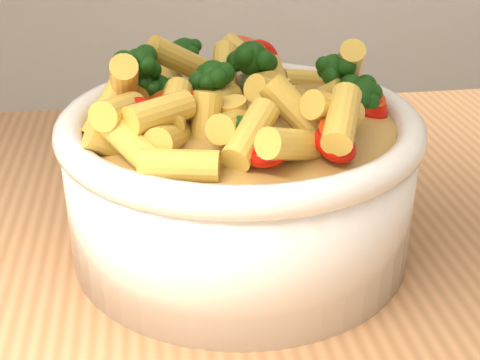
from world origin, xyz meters
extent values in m
cube|color=#BB8050|center=(0.00, 0.00, 0.88)|extent=(1.20, 0.80, 0.04)
cylinder|color=white|center=(-0.05, 0.07, 0.95)|extent=(0.26, 0.26, 0.10)
ellipsoid|color=white|center=(-0.05, 0.07, 0.92)|extent=(0.24, 0.24, 0.04)
torus|color=white|center=(-0.05, 0.07, 1.00)|extent=(0.27, 0.27, 0.02)
ellipsoid|color=gold|center=(-0.05, 0.07, 1.00)|extent=(0.23, 0.23, 0.03)
camera|label=1|loc=(-0.12, -0.38, 1.18)|focal=50.00mm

